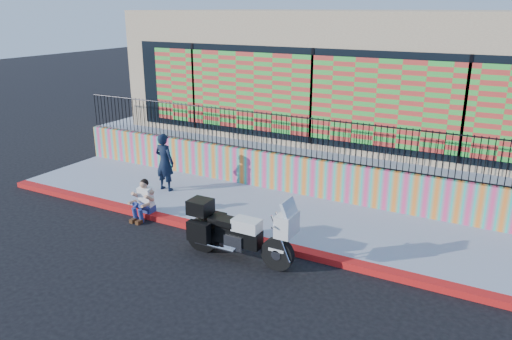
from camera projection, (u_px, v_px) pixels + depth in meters
The scene contains 10 objects.
ground at pixel (241, 240), 12.03m from camera, with size 90.00×90.00×0.00m, color black.
red_curb at pixel (241, 237), 12.00m from camera, with size 16.00×0.30×0.15m, color red.
sidewalk at pixel (272, 214), 13.38m from camera, with size 16.00×3.00×0.15m, color #929AAF.
mural_wall at pixel (297, 175), 14.52m from camera, with size 16.00×0.20×1.10m, color #EB3E78.
metal_fence at pixel (298, 137), 14.16m from camera, with size 15.80×0.04×1.20m, color black, non-canonical shape.
elevated_platform at pixel (353, 139), 18.79m from camera, with size 16.00×10.00×1.25m, color #929AAF.
storefront_building at pixel (355, 69), 17.79m from camera, with size 14.00×8.06×4.00m.
police_motorcycle at pixel (237, 230), 10.94m from camera, with size 2.64×0.87×1.64m.
police_officer at pixel (165, 162), 14.66m from camera, with size 0.63×0.41×1.72m, color black.
seated_man at pixel (142, 203), 13.08m from camera, with size 0.54×0.71×1.06m.
Camera 1 is at (5.55, -9.39, 5.36)m, focal length 35.00 mm.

